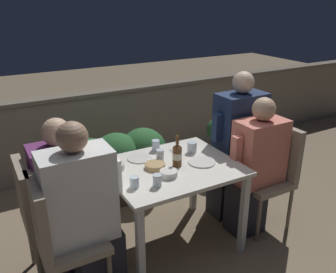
% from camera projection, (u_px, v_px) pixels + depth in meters
% --- Properties ---
extents(ground_plane, '(16.00, 16.00, 0.00)m').
position_uv_depth(ground_plane, '(172.00, 243.00, 3.00)').
color(ground_plane, '#847056').
extents(parapet_wall, '(9.00, 0.18, 0.94)m').
position_uv_depth(parapet_wall, '(101.00, 130.00, 4.19)').
color(parapet_wall, gray).
rests_on(parapet_wall, ground_plane).
extents(dining_table, '(0.99, 0.82, 0.73)m').
position_uv_depth(dining_table, '(172.00, 177.00, 2.77)').
color(dining_table, silver).
rests_on(dining_table, ground_plane).
extents(planter_hedge, '(1.05, 0.47, 0.71)m').
position_uv_depth(planter_hedge, '(117.00, 164.00, 3.52)').
color(planter_hedge, brown).
rests_on(planter_hedge, ground_plane).
extents(chair_left_near, '(0.42, 0.42, 0.93)m').
position_uv_depth(chair_left_near, '(55.00, 232.00, 2.24)').
color(chair_left_near, gray).
rests_on(chair_left_near, ground_plane).
extents(person_white_polo, '(0.51, 0.26, 1.26)m').
position_uv_depth(person_white_polo, '(85.00, 213.00, 2.30)').
color(person_white_polo, '#282833').
rests_on(person_white_polo, ground_plane).
extents(chair_left_far, '(0.42, 0.42, 0.93)m').
position_uv_depth(chair_left_far, '(41.00, 211.00, 2.46)').
color(chair_left_far, gray).
rests_on(chair_left_far, ground_plane).
extents(person_purple_stripe, '(0.48, 0.26, 1.20)m').
position_uv_depth(person_purple_stripe, '(69.00, 197.00, 2.53)').
color(person_purple_stripe, '#282833').
rests_on(person_purple_stripe, ground_plane).
extents(chair_right_near, '(0.42, 0.42, 0.93)m').
position_uv_depth(chair_right_near, '(272.00, 167.00, 3.10)').
color(chair_right_near, gray).
rests_on(chair_right_near, ground_plane).
extents(person_coral_top, '(0.49, 0.26, 1.20)m').
position_uv_depth(person_coral_top, '(255.00, 167.00, 2.99)').
color(person_coral_top, '#282833').
rests_on(person_coral_top, ground_plane).
extents(chair_right_far, '(0.42, 0.42, 0.93)m').
position_uv_depth(chair_right_far, '(251.00, 154.00, 3.35)').
color(chair_right_far, gray).
rests_on(chair_right_far, ground_plane).
extents(person_navy_jumper, '(0.50, 0.26, 1.35)m').
position_uv_depth(person_navy_jumper, '(236.00, 146.00, 3.22)').
color(person_navy_jumper, '#282833').
rests_on(person_navy_jumper, ground_plane).
extents(beer_bottle, '(0.07, 0.07, 0.25)m').
position_uv_depth(beer_bottle, '(177.00, 155.00, 2.69)').
color(beer_bottle, brown).
rests_on(beer_bottle, dining_table).
extents(plate_0, '(0.20, 0.20, 0.01)m').
position_uv_depth(plate_0, '(140.00, 158.00, 2.84)').
color(plate_0, silver).
rests_on(plate_0, dining_table).
extents(plate_1, '(0.22, 0.22, 0.01)m').
position_uv_depth(plate_1, '(202.00, 162.00, 2.78)').
color(plate_1, silver).
rests_on(plate_1, dining_table).
extents(bowl_0, '(0.14, 0.14, 0.05)m').
position_uv_depth(bowl_0, '(115.00, 166.00, 2.66)').
color(bowl_0, beige).
rests_on(bowl_0, dining_table).
extents(bowl_1, '(0.16, 0.16, 0.04)m').
position_uv_depth(bowl_1, '(155.00, 165.00, 2.69)').
color(bowl_1, tan).
rests_on(bowl_1, dining_table).
extents(bowl_2, '(0.13, 0.13, 0.04)m').
position_uv_depth(bowl_2, '(169.00, 173.00, 2.56)').
color(bowl_2, silver).
rests_on(bowl_2, dining_table).
extents(glass_cup_0, '(0.08, 0.08, 0.09)m').
position_uv_depth(glass_cup_0, '(192.00, 147.00, 2.95)').
color(glass_cup_0, silver).
rests_on(glass_cup_0, dining_table).
extents(glass_cup_1, '(0.07, 0.07, 0.09)m').
position_uv_depth(glass_cup_1, '(156.00, 145.00, 2.99)').
color(glass_cup_1, silver).
rests_on(glass_cup_1, dining_table).
extents(glass_cup_2, '(0.06, 0.06, 0.09)m').
position_uv_depth(glass_cup_2, '(160.00, 155.00, 2.80)').
color(glass_cup_2, silver).
rests_on(glass_cup_2, dining_table).
extents(glass_cup_3, '(0.06, 0.06, 0.08)m').
position_uv_depth(glass_cup_3, '(134.00, 182.00, 2.41)').
color(glass_cup_3, silver).
rests_on(glass_cup_3, dining_table).
extents(glass_cup_4, '(0.06, 0.06, 0.09)m').
position_uv_depth(glass_cup_4, '(157.00, 180.00, 2.42)').
color(glass_cup_4, silver).
rests_on(glass_cup_4, dining_table).
extents(fork_0, '(0.02, 0.17, 0.01)m').
position_uv_depth(fork_0, '(175.00, 153.00, 2.94)').
color(fork_0, silver).
rests_on(fork_0, dining_table).
extents(potted_plant, '(0.32, 0.32, 0.70)m').
position_uv_depth(potted_plant, '(220.00, 140.00, 4.03)').
color(potted_plant, '#B2A899').
rests_on(potted_plant, ground_plane).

